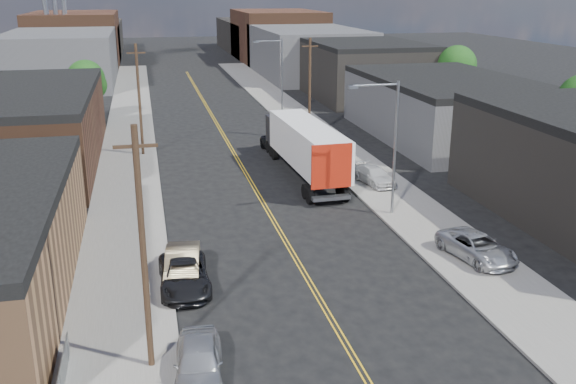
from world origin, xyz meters
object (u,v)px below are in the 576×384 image
car_right_lot_a (477,247)px  car_ahead_truck (282,144)px  car_left_c (184,275)px  car_right_lot_c (343,160)px  semi_truck (302,144)px  car_right_lot_b (374,175)px  car_left_a (199,362)px  car_left_b (183,265)px

car_right_lot_a → car_ahead_truck: (-5.42, 26.55, -0.07)m
car_left_c → car_right_lot_c: (14.60, 19.69, 0.08)m
semi_truck → car_right_lot_a: 20.05m
semi_truck → car_right_lot_b: 6.62m
car_left_a → semi_truck: bearing=73.7°
car_left_a → car_right_lot_c: 31.45m
car_left_b → car_right_lot_a: (16.17, -1.23, 0.04)m
car_right_lot_a → car_ahead_truck: bearing=90.0°
car_left_b → car_left_c: car_left_b is taller
car_left_c → car_left_a: bearing=-89.6°
car_left_a → car_right_lot_c: car_left_a is taller
car_left_b → car_right_lot_a: car_left_b is taller
semi_truck → car_left_c: bearing=-122.0°
car_right_lot_a → car_right_lot_c: car_right_lot_a is taller
car_left_a → car_ahead_truck: car_ahead_truck is taller
car_left_c → car_right_lot_a: (16.17, -0.15, 0.12)m
car_right_lot_a → car_right_lot_b: bearing=80.9°
car_right_lot_b → car_right_lot_c: bearing=90.5°
car_left_c → car_ahead_truck: bearing=68.2°
car_left_a → car_right_lot_c: (14.60, 27.85, 0.03)m
semi_truck → car_right_lot_b: (4.65, -4.38, -1.73)m
car_left_a → car_right_lot_b: size_ratio=1.02×
car_right_lot_b → car_right_lot_c: 5.03m
car_left_c → car_ahead_truck: (10.75, 26.40, 0.06)m
car_left_c → car_right_lot_b: size_ratio=1.18×
car_ahead_truck → semi_truck: bearing=-96.4°
car_left_c → car_right_lot_c: same height
car_left_a → car_left_b: bearing=95.5°
car_right_lot_a → car_ahead_truck: 27.10m
car_left_a → car_right_lot_a: car_right_lot_a is taller
car_right_lot_b → car_ahead_truck: car_ahead_truck is taller
car_left_a → car_left_c: bearing=95.5°
semi_truck → car_left_b: bearing=-123.5°
car_left_a → car_left_c: size_ratio=0.86×
car_right_lot_c → car_ahead_truck: size_ratio=0.68×
car_left_c → car_right_lot_a: 16.17m
car_left_a → car_right_lot_b: (15.55, 22.91, 0.02)m
car_left_a → car_right_lot_a: size_ratio=0.90×
car_left_a → car_ahead_truck: (10.75, 34.56, 0.01)m
car_left_b → car_left_c: 1.09m
car_left_b → car_right_lot_c: car_left_b is taller
car_right_lot_a → car_ahead_truck: size_ratio=0.89×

